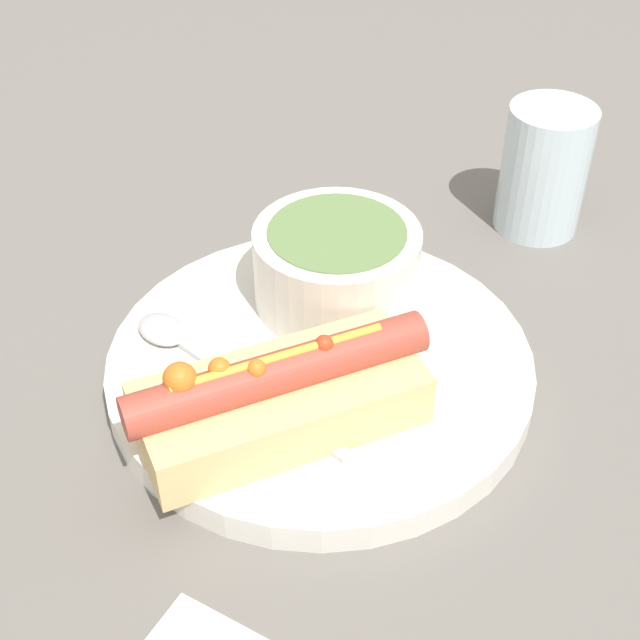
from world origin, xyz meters
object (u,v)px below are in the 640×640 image
(spoon, at_px, (196,349))
(drinking_glass, at_px, (544,169))
(hot_dog, at_px, (279,396))
(soup_bowl, at_px, (329,262))

(spoon, distance_m, drinking_glass, 0.29)
(hot_dog, distance_m, spoon, 0.08)
(soup_bowl, bearing_deg, spoon, -135.33)
(hot_dog, relative_size, drinking_glass, 1.73)
(drinking_glass, bearing_deg, spoon, -134.05)
(hot_dog, height_order, drinking_glass, drinking_glass)
(soup_bowl, relative_size, spoon, 0.69)
(hot_dog, bearing_deg, drinking_glass, 26.59)
(hot_dog, relative_size, soup_bowl, 1.57)
(spoon, bearing_deg, soup_bowl, -102.93)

